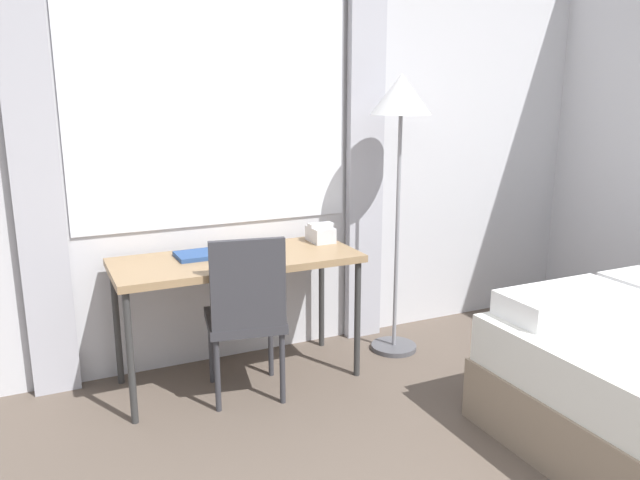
{
  "coord_description": "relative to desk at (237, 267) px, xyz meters",
  "views": [
    {
      "loc": [
        -1.36,
        -0.63,
        1.63
      ],
      "look_at": [
        -0.05,
        2.16,
        0.88
      ],
      "focal_mm": 35.0,
      "sensor_mm": 36.0,
      "label": 1
    }
  ],
  "objects": [
    {
      "name": "book",
      "position": [
        -0.19,
        0.08,
        0.07
      ],
      "size": [
        0.24,
        0.21,
        0.02
      ],
      "rotation": [
        0.0,
        0.0,
        0.02
      ],
      "color": "navy",
      "rests_on": "desk"
    },
    {
      "name": "telephone",
      "position": [
        0.57,
        0.12,
        0.11
      ],
      "size": [
        0.15,
        0.18,
        0.11
      ],
      "color": "silver",
      "rests_on": "desk"
    },
    {
      "name": "standing_lamp",
      "position": [
        1.02,
        -0.01,
        0.79
      ],
      "size": [
        0.36,
        0.36,
        1.72
      ],
      "color": "#4C4C51",
      "rests_on": "ground_plane"
    },
    {
      "name": "desk_chair",
      "position": [
        -0.03,
        -0.24,
        -0.17
      ],
      "size": [
        0.46,
        0.46,
        0.91
      ],
      "rotation": [
        0.0,
        0.0,
        -0.18
      ],
      "color": "#333338",
      "rests_on": "ground_plane"
    },
    {
      "name": "desk",
      "position": [
        0.0,
        0.0,
        0.0
      ],
      "size": [
        1.34,
        0.56,
        0.73
      ],
      "color": "#937551",
      "rests_on": "ground_plane"
    },
    {
      "name": "wall_back_with_window",
      "position": [
        0.33,
        0.36,
        0.68
      ],
      "size": [
        5.55,
        0.13,
        2.7
      ],
      "color": "silver",
      "rests_on": "ground_plane"
    }
  ]
}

